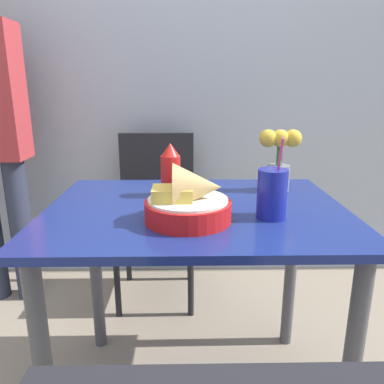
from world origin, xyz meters
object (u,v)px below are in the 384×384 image
(food_basket, at_px, (191,201))
(ketchup_bottle, at_px, (171,171))
(flower_vase, at_px, (279,157))
(drink_cup, at_px, (272,195))
(chair_far_window, at_px, (156,200))

(food_basket, height_order, ketchup_bottle, ketchup_bottle)
(food_basket, bearing_deg, ketchup_bottle, 104.58)
(flower_vase, bearing_deg, drink_cup, -106.89)
(chair_far_window, height_order, food_basket, food_basket)
(ketchup_bottle, distance_m, flower_vase, 0.40)
(food_basket, relative_size, flower_vase, 1.10)
(ketchup_bottle, bearing_deg, chair_far_window, 99.15)
(chair_far_window, bearing_deg, food_basket, -79.31)
(food_basket, xyz_separation_m, flower_vase, (0.32, 0.32, 0.07))
(chair_far_window, height_order, drink_cup, drink_cup)
(chair_far_window, relative_size, food_basket, 3.52)
(chair_far_window, distance_m, food_basket, 0.96)
(ketchup_bottle, xyz_separation_m, drink_cup, (0.30, -0.23, -0.02))
(chair_far_window, xyz_separation_m, ketchup_bottle, (0.11, -0.65, 0.30))
(ketchup_bottle, height_order, drink_cup, drink_cup)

